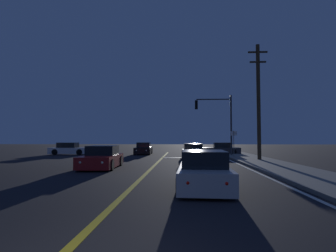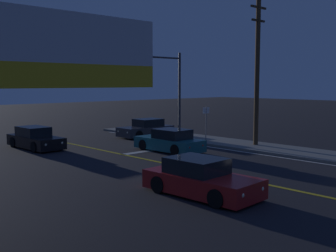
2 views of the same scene
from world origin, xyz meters
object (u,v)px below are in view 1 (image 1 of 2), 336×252
(car_parked_curb_red, at_px, (102,158))
(utility_pole_right, at_px, (259,100))
(car_following_oncoming_charcoal, at_px, (221,149))
(car_side_waiting_black, at_px, (144,149))
(car_lead_oncoming_teal, at_px, (193,152))
(car_far_approaching_silver, at_px, (204,171))
(car_mid_block_white, at_px, (70,149))
(street_sign_corner, at_px, (234,140))
(traffic_signal_near_right, at_px, (218,116))

(car_parked_curb_red, relative_size, utility_pole_right, 0.48)
(car_parked_curb_red, bearing_deg, car_following_oncoming_charcoal, -126.07)
(utility_pole_right, bearing_deg, car_side_waiting_black, 139.00)
(car_lead_oncoming_teal, bearing_deg, car_far_approaching_silver, -92.12)
(car_side_waiting_black, bearing_deg, utility_pole_right, 137.12)
(car_following_oncoming_charcoal, bearing_deg, car_mid_block_white, 95.37)
(car_lead_oncoming_teal, bearing_deg, car_mid_block_white, 157.88)
(car_following_oncoming_charcoal, distance_m, utility_pole_right, 9.83)
(car_following_oncoming_charcoal, xyz_separation_m, utility_pole_right, (1.74, -8.70, 4.23))
(car_following_oncoming_charcoal, bearing_deg, street_sign_corner, -175.03)
(car_far_approaching_silver, bearing_deg, car_following_oncoming_charcoal, 82.09)
(car_far_approaching_silver, xyz_separation_m, traffic_signal_near_right, (2.91, 17.17, 3.51))
(car_following_oncoming_charcoal, relative_size, car_side_waiting_black, 0.95)
(car_far_approaching_silver, bearing_deg, street_sign_corner, 76.96)
(car_mid_block_white, distance_m, traffic_signal_near_right, 16.61)
(utility_pole_right, bearing_deg, car_following_oncoming_charcoal, 101.32)
(car_following_oncoming_charcoal, distance_m, car_mid_block_white, 16.79)
(car_following_oncoming_charcoal, distance_m, car_far_approaching_silver, 20.41)
(car_parked_curb_red, bearing_deg, utility_pole_right, -157.05)
(car_following_oncoming_charcoal, distance_m, car_lead_oncoming_teal, 7.03)
(car_far_approaching_silver, distance_m, traffic_signal_near_right, 17.76)
(car_following_oncoming_charcoal, distance_m, traffic_signal_near_right, 4.61)
(car_lead_oncoming_teal, distance_m, utility_pole_right, 7.11)
(street_sign_corner, bearing_deg, car_side_waiting_black, 145.96)
(car_following_oncoming_charcoal, xyz_separation_m, car_lead_oncoming_teal, (-3.37, -6.16, 0.00))
(car_far_approaching_silver, height_order, car_lead_oncoming_teal, same)
(car_side_waiting_black, height_order, car_mid_block_white, same)
(car_lead_oncoming_teal, xyz_separation_m, traffic_signal_near_right, (2.75, 3.23, 3.51))
(car_side_waiting_black, height_order, car_lead_oncoming_teal, same)
(car_far_approaching_silver, xyz_separation_m, car_mid_block_white, (-13.22, 18.98, -0.00))
(car_parked_curb_red, distance_m, car_far_approaching_silver, 8.35)
(car_following_oncoming_charcoal, bearing_deg, car_lead_oncoming_teal, 152.86)
(car_mid_block_white, relative_size, street_sign_corner, 1.76)
(car_following_oncoming_charcoal, relative_size, car_mid_block_white, 0.99)
(car_far_approaching_silver, relative_size, traffic_signal_near_right, 0.77)
(car_side_waiting_black, distance_m, street_sign_corner, 10.98)
(car_following_oncoming_charcoal, relative_size, street_sign_corner, 1.73)
(utility_pole_right, bearing_deg, car_far_approaching_silver, -114.85)
(car_mid_block_white, bearing_deg, car_far_approaching_silver, 33.84)
(street_sign_corner, bearing_deg, car_following_oncoming_charcoal, 93.41)
(car_lead_oncoming_teal, bearing_deg, car_side_waiting_black, 127.74)
(car_following_oncoming_charcoal, relative_size, car_lead_oncoming_teal, 0.97)
(car_parked_curb_red, height_order, traffic_signal_near_right, traffic_signal_near_right)
(car_parked_curb_red, xyz_separation_m, car_side_waiting_black, (0.48, 14.33, -0.00))
(car_parked_curb_red, relative_size, traffic_signal_near_right, 0.72)
(car_side_waiting_black, bearing_deg, car_far_approaching_silver, 102.30)
(car_side_waiting_black, relative_size, traffic_signal_near_right, 0.74)
(car_far_approaching_silver, height_order, car_mid_block_white, same)
(car_far_approaching_silver, xyz_separation_m, car_lead_oncoming_teal, (0.16, 13.93, -0.00))
(traffic_signal_near_right, height_order, utility_pole_right, utility_pole_right)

